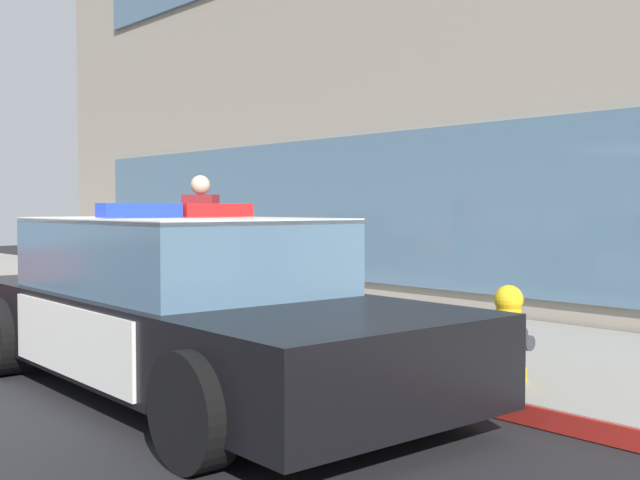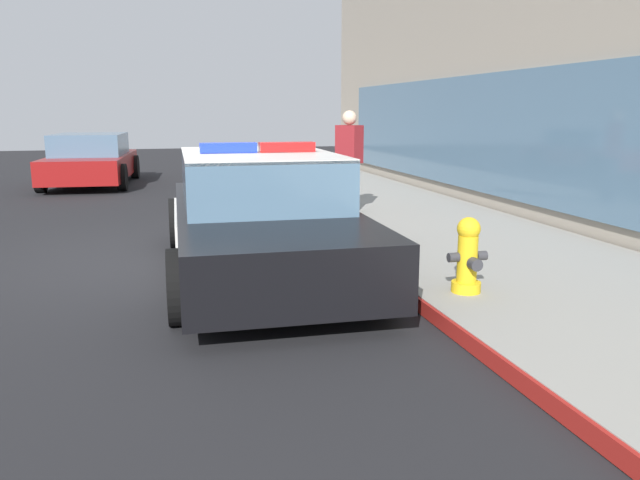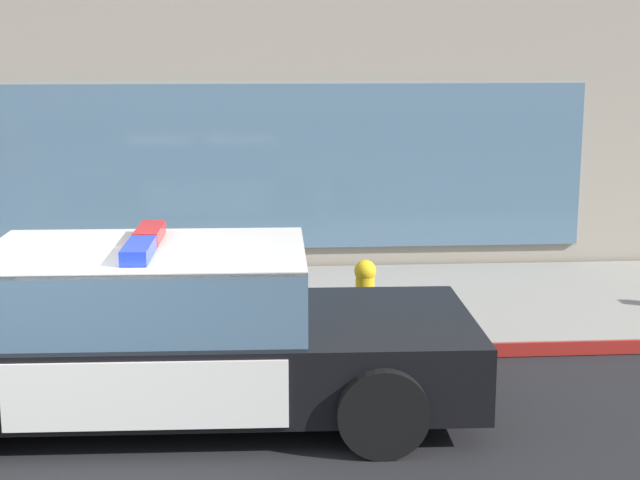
# 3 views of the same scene
# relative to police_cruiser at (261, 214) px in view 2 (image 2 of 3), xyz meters

# --- Properties ---
(ground) EXTENTS (48.00, 48.00, 0.00)m
(ground) POSITION_rel_police_cruiser_xyz_m (-1.11, -1.20, -0.68)
(ground) COLOR black
(sidewalk) EXTENTS (48.00, 3.36, 0.15)m
(sidewalk) POSITION_rel_police_cruiser_xyz_m (-1.11, 2.87, -0.60)
(sidewalk) COLOR gray
(sidewalk) RESTS_ON ground
(curb_red_paint) EXTENTS (28.80, 0.04, 0.14)m
(curb_red_paint) POSITION_rel_police_cruiser_xyz_m (-1.11, 1.18, -0.60)
(curb_red_paint) COLOR maroon
(curb_red_paint) RESTS_ON ground
(police_cruiser) EXTENTS (4.95, 2.20, 1.49)m
(police_cruiser) POSITION_rel_police_cruiser_xyz_m (0.00, 0.00, 0.00)
(police_cruiser) COLOR black
(police_cruiser) RESTS_ON ground
(fire_hydrant) EXTENTS (0.34, 0.39, 0.73)m
(fire_hydrant) POSITION_rel_police_cruiser_xyz_m (1.85, 1.68, -0.18)
(fire_hydrant) COLOR gold
(fire_hydrant) RESTS_ON sidewalk
(car_far_lane) EXTENTS (4.37, 2.24, 1.29)m
(car_far_lane) POSITION_rel_police_cruiser_xyz_m (-9.66, -2.79, -0.05)
(car_far_lane) COLOR maroon
(car_far_lane) RESTS_ON ground
(pedestrian_on_sidewalk) EXTENTS (0.48, 0.44, 1.71)m
(pedestrian_on_sidewalk) POSITION_rel_police_cruiser_xyz_m (-2.89, 1.96, 0.33)
(pedestrian_on_sidewalk) COLOR #23232D
(pedestrian_on_sidewalk) RESTS_ON sidewalk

